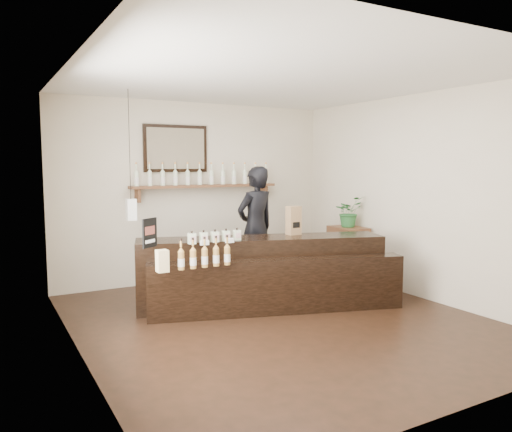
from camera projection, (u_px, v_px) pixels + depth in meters
The scene contains 10 objects.
ground at pixel (280, 321), 5.90m from camera, with size 5.00×5.00×0.00m, color black.
room_shell at pixel (280, 176), 5.72m from camera, with size 5.00×5.00×5.00m.
back_wall_decor at pixel (191, 170), 7.70m from camera, with size 2.66×0.96×1.69m.
counter at pixel (266, 275), 6.43m from camera, with size 3.23×1.79×1.05m.
promo_sign at pixel (150, 233), 5.68m from camera, with size 0.21×0.15×0.34m.
paper_bag at pixel (294, 220), 6.71m from camera, with size 0.18×0.14×0.39m.
tape_dispenser at pixel (295, 232), 6.72m from camera, with size 0.12×0.05×0.10m.
side_cabinet at pixel (348, 254), 7.85m from camera, with size 0.48×0.63×0.86m.
potted_plant at pixel (349, 212), 7.78m from camera, with size 0.43×0.37×0.48m, color #2A6B32.
shopkeeper at pixel (256, 219), 7.40m from camera, with size 0.75×0.49×2.05m, color black.
Camera 1 is at (-3.06, -4.86, 1.85)m, focal length 35.00 mm.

